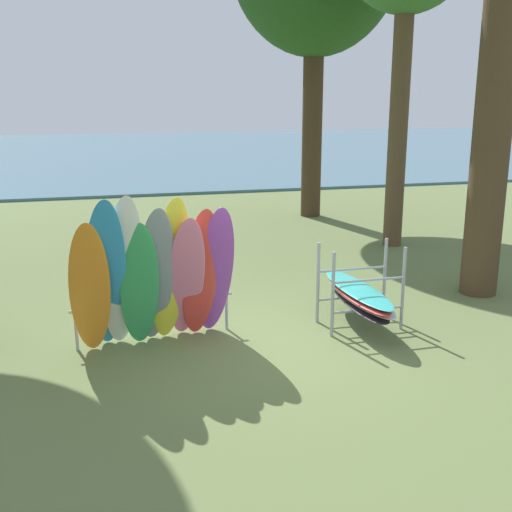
% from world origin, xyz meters
% --- Properties ---
extents(ground_plane, '(80.00, 80.00, 0.00)m').
position_xyz_m(ground_plane, '(0.00, 0.00, 0.00)').
color(ground_plane, olive).
extents(lake_water, '(80.00, 36.00, 0.10)m').
position_xyz_m(lake_water, '(0.00, 31.67, 0.05)').
color(lake_water, '#477084').
rests_on(lake_water, ground).
extents(leaning_board_pile, '(2.30, 1.20, 2.21)m').
position_xyz_m(leaning_board_pile, '(-1.33, 0.29, 1.00)').
color(leaning_board_pile, orange).
rests_on(leaning_board_pile, ground).
extents(board_storage_rack, '(1.15, 2.13, 1.25)m').
position_xyz_m(board_storage_rack, '(1.69, 0.37, 0.50)').
color(board_storage_rack, '#9EA0A5').
rests_on(board_storage_rack, ground).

